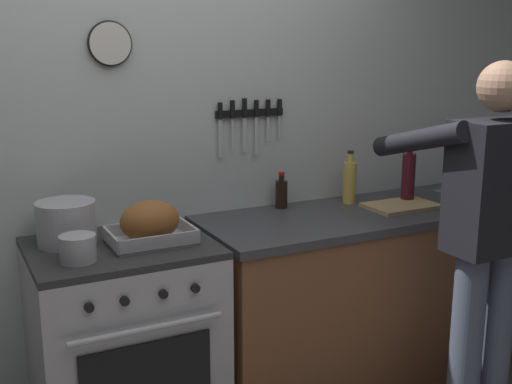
{
  "coord_description": "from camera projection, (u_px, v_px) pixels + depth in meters",
  "views": [
    {
      "loc": [
        -0.87,
        -1.56,
        1.72
      ],
      "look_at": [
        0.35,
        0.85,
        1.1
      ],
      "focal_mm": 44.84,
      "sensor_mm": 36.0,
      "label": 1
    }
  ],
  "objects": [
    {
      "name": "stock_pot",
      "position": [
        66.0,
        223.0,
        2.68
      ],
      "size": [
        0.25,
        0.25,
        0.18
      ],
      "color": "#B7B7BC",
      "rests_on": "stove"
    },
    {
      "name": "saucepan",
      "position": [
        78.0,
        248.0,
        2.47
      ],
      "size": [
        0.14,
        0.14,
        0.11
      ],
      "color": "#B7B7BC",
      "rests_on": "stove"
    },
    {
      "name": "person_cook",
      "position": [
        487.0,
        228.0,
        2.74
      ],
      "size": [
        0.51,
        0.63,
        1.66
      ],
      "rotation": [
        0.0,
        0.0,
        1.47
      ],
      "color": "#4C566B",
      "rests_on": "ground"
    },
    {
      "name": "counter_block",
      "position": [
        387.0,
        286.0,
        3.42
      ],
      "size": [
        2.03,
        0.65,
        0.9
      ],
      "color": "brown",
      "rests_on": "ground"
    },
    {
      "name": "wall_back",
      "position": [
        142.0,
        136.0,
        3.01
      ],
      "size": [
        6.0,
        0.13,
        2.6
      ],
      "color": "silver",
      "rests_on": "ground"
    },
    {
      "name": "stove",
      "position": [
        125.0,
        343.0,
        2.79
      ],
      "size": [
        0.76,
        0.67,
        0.9
      ],
      "color": "#BCBCC1",
      "rests_on": "ground"
    },
    {
      "name": "bottle_wine_red",
      "position": [
        408.0,
        177.0,
        3.37
      ],
      "size": [
        0.07,
        0.07,
        0.33
      ],
      "color": "#47141E",
      "rests_on": "counter_block"
    },
    {
      "name": "bottle_cooking_oil",
      "position": [
        350.0,
        181.0,
        3.36
      ],
      "size": [
        0.07,
        0.07,
        0.28
      ],
      "color": "gold",
      "rests_on": "counter_block"
    },
    {
      "name": "bottle_soy_sauce",
      "position": [
        281.0,
        193.0,
        3.27
      ],
      "size": [
        0.06,
        0.06,
        0.19
      ],
      "color": "black",
      "rests_on": "counter_block"
    },
    {
      "name": "cutting_board",
      "position": [
        401.0,
        206.0,
        3.29
      ],
      "size": [
        0.36,
        0.24,
        0.02
      ],
      "primitive_type": "cube",
      "color": "tan",
      "rests_on": "counter_block"
    },
    {
      "name": "roasting_pan",
      "position": [
        150.0,
        224.0,
        2.69
      ],
      "size": [
        0.35,
        0.26,
        0.19
      ],
      "color": "#B7B7BC",
      "rests_on": "stove"
    }
  ]
}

